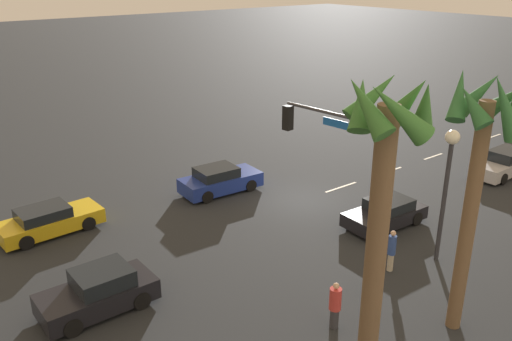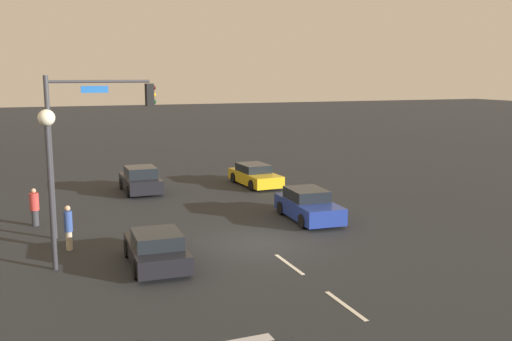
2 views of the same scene
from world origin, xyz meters
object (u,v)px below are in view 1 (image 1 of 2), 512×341
Objects in this scene: streetlamp at (448,170)px; pedestrian_0 at (392,250)px; car_3 at (504,163)px; car_4 at (220,180)px; traffic_signal at (343,169)px; car_1 at (386,213)px; car_2 at (49,221)px; palm_tree_1 at (482,147)px; car_0 at (99,292)px; palm_tree_0 at (382,184)px; pedestrian_1 at (335,305)px.

streetlamp is 3.75m from pedestrian_0.
streetlamp reaches higher than car_3.
car_4 is 10.45m from traffic_signal.
car_1 is 0.88× the size of car_2.
palm_tree_1 is (3.25, 2.99, 2.37)m from streetlamp.
palm_tree_0 is at bearing 118.28° from car_0.
car_2 is at bearing -49.73° from pedestrian_0.
car_0 is 0.46× the size of palm_tree_1.
pedestrian_1 is at bearing 135.44° from car_0.
streetlamp is 3.25× the size of pedestrian_1.
car_0 reaches higher than car_2.
pedestrian_0 is (2.19, -0.60, -2.99)m from streetlamp.
pedestrian_0 reaches higher than car_2.
palm_tree_0 is (-3.97, 15.07, 5.73)m from car_2.
car_0 is at bearing -24.07° from pedestrian_0.
palm_tree_0 is (3.65, 4.69, 1.88)m from traffic_signal.
car_0 is at bearing -41.91° from palm_tree_1.
car_4 is at bearing -63.63° from car_1.
palm_tree_1 is (1.06, 3.59, 5.36)m from pedestrian_0.
palm_tree_0 reaches higher than pedestrian_0.
pedestrian_1 reaches higher than car_4.
palm_tree_0 is (1.35, 2.53, 5.45)m from pedestrian_1.
car_1 is 10.47m from car_3.
pedestrian_0 is (-9.62, 11.35, 0.33)m from car_2.
pedestrian_0 is (-10.07, 4.50, 0.25)m from car_0.
palm_tree_0 is (7.84, 3.12, 2.41)m from streetlamp.
palm_tree_0 is (-4.42, 8.22, 5.65)m from car_0.
car_3 is at bearing -167.14° from pedestrian_1.
car_0 is 13.66m from streetlamp.
streetlamp is (-12.26, 5.10, 3.24)m from car_0.
car_0 is at bearing -22.57° from streetlamp.
pedestrian_1 is 0.20× the size of palm_tree_1.
car_0 reaches higher than car_4.
car_4 is at bearing -74.57° from streetlamp.
car_0 is 0.87× the size of car_3.
streetlamp reaches higher than pedestrian_1.
pedestrian_0 is (2.99, 2.76, 0.34)m from car_1.
traffic_signal is 4.50m from streetlamp.
car_4 is 0.66× the size of traffic_signal.
car_2 is at bearing -75.25° from palm_tree_0.
streetlamp is (11.28, 3.46, 3.25)m from car_3.
streetlamp is at bearing 105.43° from car_4.
pedestrian_0 reaches higher than car_0.
pedestrian_0 is at bearing 130.27° from car_2.
traffic_signal is 1.20× the size of streetlamp.
car_1 is 15.26m from car_2.
streetlamp is 3.17× the size of pedestrian_0.
pedestrian_0 is (-0.92, 10.65, 0.27)m from car_4.
car_1 is at bearing -122.51° from palm_tree_1.
car_2 reaches higher than car_1.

